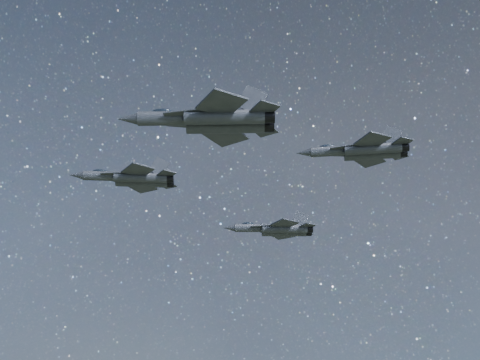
% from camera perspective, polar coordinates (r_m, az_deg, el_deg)
% --- Properties ---
extents(jet_lead, '(17.01, 11.25, 4.34)m').
position_cam_1_polar(jet_lead, '(90.29, -10.85, 0.19)').
color(jet_lead, '#2F333B').
extents(jet_left, '(17.89, 12.00, 4.52)m').
position_cam_1_polar(jet_left, '(107.89, 3.76, -5.01)').
color(jet_left, '#2F333B').
extents(jet_right, '(20.26, 13.69, 5.10)m').
position_cam_1_polar(jet_right, '(68.78, -2.86, 6.14)').
color(jet_right, '#2F333B').
extents(jet_slot, '(16.48, 11.39, 4.14)m').
position_cam_1_polar(jet_slot, '(81.44, 12.38, 2.94)').
color(jet_slot, '#2F333B').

